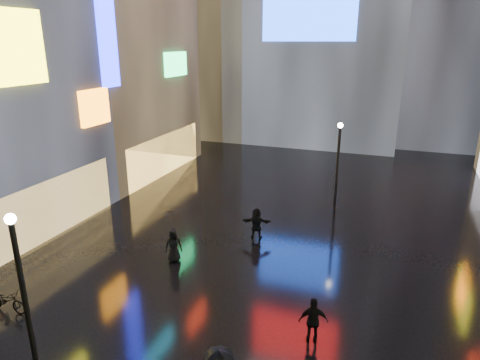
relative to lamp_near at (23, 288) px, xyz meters
The scene contains 11 objects.
ground 14.41m from the lamp_near, 71.34° to the left, with size 140.00×140.00×0.00m, color black.
building_left_far 23.90m from the lamp_near, 120.63° to the left, with size 10.28×12.00×22.00m.
tower_flank_left 37.97m from the lamp_near, 105.01° to the left, with size 10.00×10.00×26.00m, color black.
lamp_near is the anchor object (origin of this frame).
lamp_far 17.59m from the lamp_near, 68.53° to the left, with size 0.30×0.30×5.20m.
pedestrian_3 8.87m from the lamp_near, 29.75° to the left, with size 0.96×0.40×1.63m, color black.
pedestrian_4 7.86m from the lamp_near, 85.95° to the left, with size 0.76×0.50×1.56m, color black.
pedestrian_5 11.79m from the lamp_near, 73.56° to the left, with size 1.49×0.47×1.61m, color black.
umbrella_1 5.88m from the lamp_near, ahead, with size 0.72×0.72×0.63m, color black.
umbrella_2 7.61m from the lamp_near, 85.95° to the left, with size 1.02×1.04×0.94m, color black.
bicycle 4.73m from the lamp_near, 148.73° to the left, with size 0.61×1.74×0.92m, color black.
Camera 1 is at (4.79, -1.05, 9.53)m, focal length 32.00 mm.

